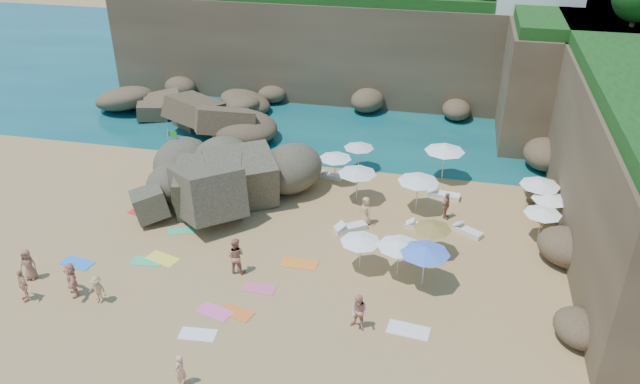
% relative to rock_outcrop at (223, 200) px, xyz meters
% --- Properties ---
extents(ground, '(120.00, 120.00, 0.00)m').
position_rel_rock_outcrop_xyz_m(ground, '(4.24, -4.27, 0.00)').
color(ground, tan).
rests_on(ground, ground).
extents(seawater, '(120.00, 120.00, 0.00)m').
position_rel_rock_outcrop_xyz_m(seawater, '(4.24, 25.73, 0.00)').
color(seawater, '#0C4751').
rests_on(seawater, ground).
extents(cliff_back, '(44.00, 8.00, 8.00)m').
position_rel_rock_outcrop_xyz_m(cliff_back, '(6.24, 20.73, 4.00)').
color(cliff_back, brown).
rests_on(cliff_back, ground).
extents(cliff_corner, '(10.00, 12.00, 8.00)m').
position_rel_rock_outcrop_xyz_m(cliff_corner, '(21.24, 15.73, 4.00)').
color(cliff_corner, brown).
rests_on(cliff_corner, ground).
extents(rock_promontory, '(12.00, 7.00, 2.00)m').
position_rel_rock_outcrop_xyz_m(rock_promontory, '(-6.76, 11.73, 0.00)').
color(rock_promontory, brown).
rests_on(rock_promontory, ground).
extents(marina_masts, '(3.10, 0.10, 6.00)m').
position_rel_rock_outcrop_xyz_m(marina_masts, '(-12.26, 25.73, 3.00)').
color(marina_masts, white).
rests_on(marina_masts, ground).
extents(rock_outcrop, '(10.55, 9.06, 3.59)m').
position_rel_rock_outcrop_xyz_m(rock_outcrop, '(0.00, 0.00, 0.00)').
color(rock_outcrop, brown).
rests_on(rock_outcrop, ground).
extents(flag_pole, '(0.66, 0.17, 3.40)m').
position_rel_rock_outcrop_xyz_m(flag_pole, '(-3.99, 2.01, 2.17)').
color(flag_pole, silver).
rests_on(flag_pole, ground).
extents(parasol_0, '(2.30, 2.30, 2.18)m').
position_rel_rock_outcrop_xyz_m(parasol_0, '(7.82, 1.72, 2.00)').
color(parasol_0, silver).
rests_on(parasol_0, ground).
extents(parasol_1, '(2.52, 2.52, 2.38)m').
position_rel_rock_outcrop_xyz_m(parasol_1, '(12.69, 5.58, 2.19)').
color(parasol_1, silver).
rests_on(parasol_1, ground).
extents(parasol_2, '(1.97, 1.97, 1.86)m').
position_rel_rock_outcrop_xyz_m(parasol_2, '(7.25, 5.85, 1.71)').
color(parasol_2, silver).
rests_on(parasol_2, ground).
extents(parasol_3, '(2.01, 2.01, 1.90)m').
position_rel_rock_outcrop_xyz_m(parasol_3, '(18.10, -0.33, 1.74)').
color(parasol_3, silver).
rests_on(parasol_3, ground).
extents(parasol_4, '(2.28, 2.28, 2.16)m').
position_rel_rock_outcrop_xyz_m(parasol_4, '(18.16, 2.51, 1.98)').
color(parasol_4, silver).
rests_on(parasol_4, ground).
extents(parasol_5, '(2.07, 2.07, 1.96)m').
position_rel_rock_outcrop_xyz_m(parasol_5, '(6.08, 3.80, 1.80)').
color(parasol_5, silver).
rests_on(parasol_5, ground).
extents(parasol_6, '(1.97, 1.97, 1.86)m').
position_rel_rock_outcrop_xyz_m(parasol_6, '(12.50, -3.04, 1.71)').
color(parasol_6, silver).
rests_on(parasol_6, ground).
extents(parasol_7, '(2.38, 2.38, 2.25)m').
position_rel_rock_outcrop_xyz_m(parasol_7, '(11.39, 1.37, 2.07)').
color(parasol_7, silver).
rests_on(parasol_7, ground).
extents(parasol_8, '(2.01, 2.01, 1.90)m').
position_rel_rock_outcrop_xyz_m(parasol_8, '(18.62, 1.35, 1.74)').
color(parasol_8, silver).
rests_on(parasol_8, ground).
extents(parasol_9, '(2.03, 2.03, 1.92)m').
position_rel_rock_outcrop_xyz_m(parasol_9, '(9.12, -5.08, 1.76)').
color(parasol_9, silver).
rests_on(parasol_9, ground).
extents(parasol_10, '(2.37, 2.37, 2.24)m').
position_rel_rock_outcrop_xyz_m(parasol_10, '(12.30, -5.79, 2.06)').
color(parasol_10, silver).
rests_on(parasol_10, ground).
extents(parasol_11, '(2.16, 2.16, 2.05)m').
position_rel_rock_outcrop_xyz_m(parasol_11, '(11.03, -5.24, 1.88)').
color(parasol_11, silver).
rests_on(parasol_11, ground).
extents(lounger_0, '(1.61, 0.75, 0.24)m').
position_rel_rock_outcrop_xyz_m(lounger_0, '(5.76, 4.25, 0.12)').
color(lounger_0, silver).
rests_on(lounger_0, ground).
extents(lounger_1, '(2.01, 0.91, 0.30)m').
position_rel_rock_outcrop_xyz_m(lounger_1, '(12.91, 3.23, 0.15)').
color(lounger_1, white).
rests_on(lounger_1, ground).
extents(lounger_2, '(1.85, 1.57, 0.29)m').
position_rel_rock_outcrop_xyz_m(lounger_2, '(8.05, -1.61, 0.14)').
color(lounger_2, silver).
rests_on(lounger_2, ground).
extents(lounger_3, '(2.07, 0.71, 0.32)m').
position_rel_rock_outcrop_xyz_m(lounger_3, '(11.75, -3.56, 0.16)').
color(lounger_3, white).
rests_on(lounger_3, ground).
extents(lounger_4, '(1.76, 1.39, 0.27)m').
position_rel_rock_outcrop_xyz_m(lounger_4, '(14.36, -0.57, 0.13)').
color(lounger_4, silver).
rests_on(lounger_4, ground).
extents(lounger_5, '(1.57, 0.54, 0.24)m').
position_rel_rock_outcrop_xyz_m(lounger_5, '(11.79, -0.57, 0.12)').
color(lounger_5, white).
rests_on(lounger_5, ground).
extents(towel_0, '(1.80, 1.12, 0.03)m').
position_rel_rock_outcrop_xyz_m(towel_0, '(-4.99, -7.75, 0.01)').
color(towel_0, '#297DDB').
rests_on(towel_0, ground).
extents(towel_1, '(1.78, 1.22, 0.03)m').
position_rel_rock_outcrop_xyz_m(towel_1, '(3.21, -9.84, 0.01)').
color(towel_1, pink).
rests_on(towel_1, ground).
extents(towel_2, '(1.74, 1.19, 0.03)m').
position_rel_rock_outcrop_xyz_m(towel_2, '(4.19, -9.67, 0.01)').
color(towel_2, orange).
rests_on(towel_2, ground).
extents(towel_3, '(1.68, 0.97, 0.03)m').
position_rel_rock_outcrop_xyz_m(towel_3, '(-1.60, -6.83, 0.01)').
color(towel_3, '#38C77D').
rests_on(towel_3, ground).
extents(towel_4, '(1.87, 1.31, 0.03)m').
position_rel_rock_outcrop_xyz_m(towel_4, '(-0.91, -6.46, 0.01)').
color(towel_4, yellow).
rests_on(towel_4, ground).
extents(towel_5, '(1.66, 0.94, 0.03)m').
position_rel_rock_outcrop_xyz_m(towel_5, '(3.05, -11.41, 0.01)').
color(towel_5, white).
rests_on(towel_5, ground).
extents(towel_7, '(1.70, 1.17, 0.03)m').
position_rel_rock_outcrop_xyz_m(towel_7, '(-4.07, -2.45, 0.01)').
color(towel_7, red).
rests_on(towel_7, ground).
extents(towel_9, '(1.51, 0.77, 0.03)m').
position_rel_rock_outcrop_xyz_m(towel_9, '(4.71, -7.75, 0.01)').
color(towel_9, '#DF5781').
rests_on(towel_9, ground).
extents(towel_10, '(1.85, 0.93, 0.03)m').
position_rel_rock_outcrop_xyz_m(towel_10, '(6.09, -5.33, 0.02)').
color(towel_10, orange).
rests_on(towel_10, ground).
extents(towel_11, '(1.63, 1.18, 0.03)m').
position_rel_rock_outcrop_xyz_m(towel_11, '(-1.07, -3.72, 0.01)').
color(towel_11, '#38C77F').
rests_on(towel_11, ground).
extents(towel_13, '(1.93, 1.11, 0.03)m').
position_rel_rock_outcrop_xyz_m(towel_13, '(11.96, -9.16, 0.02)').
color(towel_13, white).
rests_on(towel_13, ground).
extents(person_stand_1, '(0.97, 0.77, 1.94)m').
position_rel_rock_outcrop_xyz_m(person_stand_1, '(3.18, -6.68, 0.97)').
color(person_stand_1, '#B5725A').
rests_on(person_stand_1, ground).
extents(person_stand_2, '(1.04, 0.86, 1.51)m').
position_rel_rock_outcrop_xyz_m(person_stand_2, '(3.71, 3.38, 0.75)').
color(person_stand_2, '#EA9885').
rests_on(person_stand_2, ground).
extents(person_stand_3, '(0.66, 1.00, 1.59)m').
position_rel_rock_outcrop_xyz_m(person_stand_3, '(13.10, 0.85, 0.79)').
color(person_stand_3, '#A16E50').
rests_on(person_stand_3, ground).
extents(person_stand_4, '(0.91, 0.87, 1.68)m').
position_rel_rock_outcrop_xyz_m(person_stand_4, '(8.74, -0.77, 0.84)').
color(person_stand_4, tan).
rests_on(person_stand_4, ground).
extents(person_stand_5, '(1.87, 0.96, 1.94)m').
position_rel_rock_outcrop_xyz_m(person_stand_5, '(-3.82, 4.21, 0.97)').
color(person_stand_5, tan).
rests_on(person_stand_5, ground).
extents(person_stand_6, '(0.46, 0.60, 1.49)m').
position_rel_rock_outcrop_xyz_m(person_stand_6, '(3.54, -14.24, 0.74)').
color(person_stand_6, '#ECA886').
rests_on(person_stand_6, ground).
extents(person_lie_0, '(1.07, 1.51, 0.37)m').
position_rel_rock_outcrop_xyz_m(person_lie_0, '(-2.26, -10.32, 0.19)').
color(person_lie_0, tan).
rests_on(person_lie_0, ground).
extents(person_lie_1, '(1.74, 1.92, 0.40)m').
position_rel_rock_outcrop_xyz_m(person_lie_1, '(-5.71, -10.88, 0.20)').
color(person_lie_1, '#E9B284').
rests_on(person_lie_1, ground).
extents(person_lie_2, '(1.11, 1.75, 0.43)m').
position_rel_rock_outcrop_xyz_m(person_lie_2, '(-6.46, -9.38, 0.22)').
color(person_lie_2, '#905F48').
rests_on(person_lie_2, ground).
extents(person_lie_3, '(2.37, 2.35, 0.46)m').
position_rel_rock_outcrop_xyz_m(person_lie_3, '(-3.70, -10.07, 0.23)').
color(person_lie_3, tan).
rests_on(person_lie_3, ground).
extents(person_lie_5, '(1.41, 1.92, 0.66)m').
position_rel_rock_outcrop_xyz_m(person_lie_5, '(9.80, -9.51, 0.33)').
color(person_lie_5, '#DE937E').
rests_on(person_lie_5, ground).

